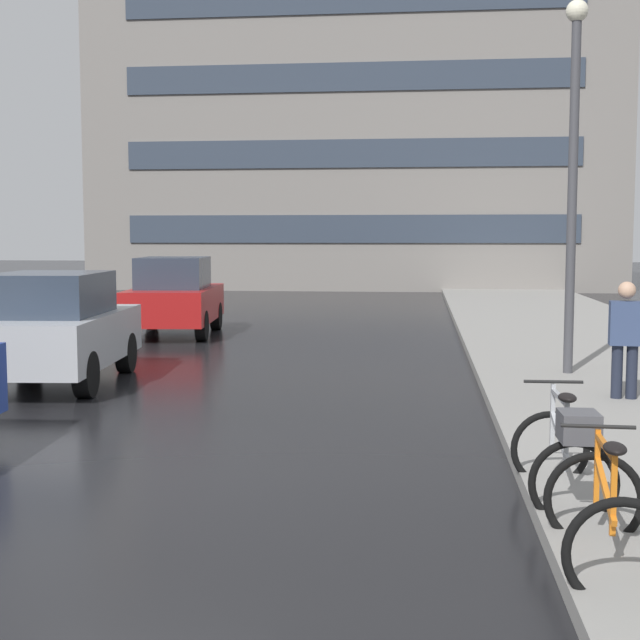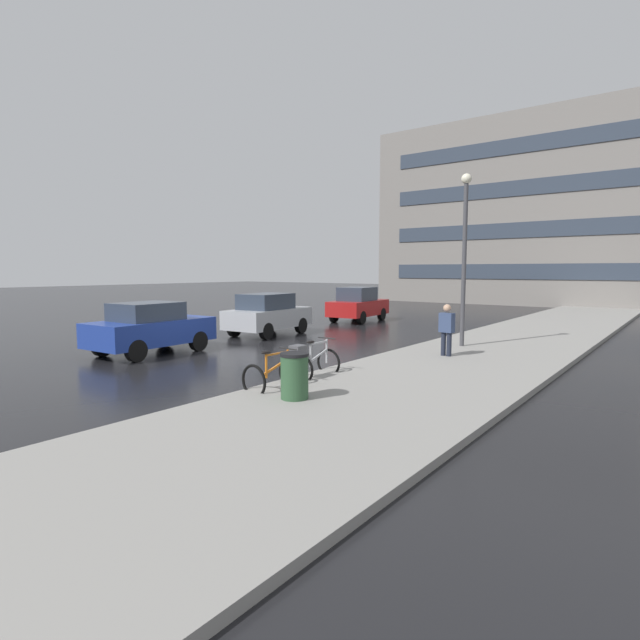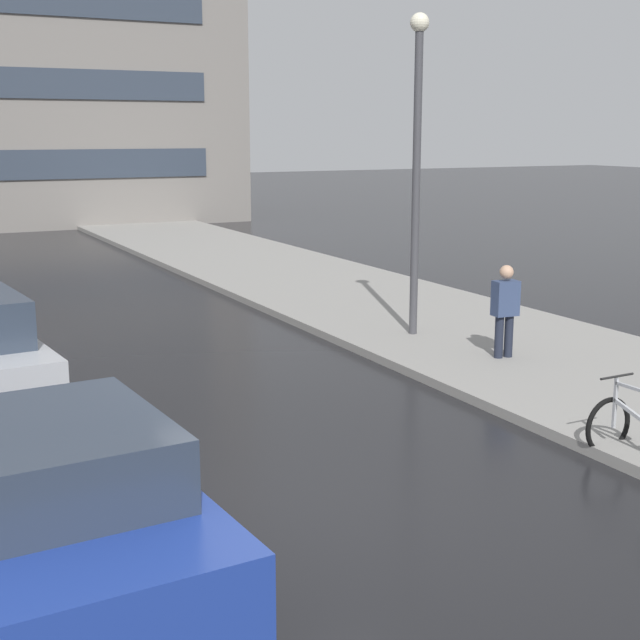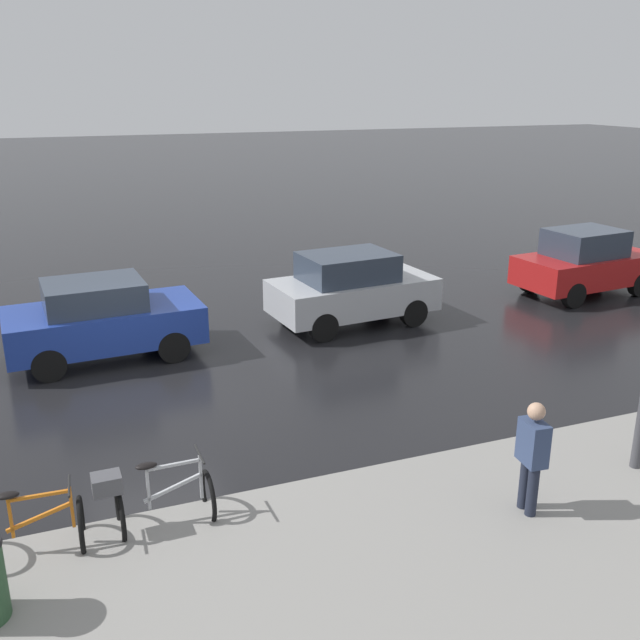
% 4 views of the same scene
% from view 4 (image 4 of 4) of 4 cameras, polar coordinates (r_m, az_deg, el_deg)
% --- Properties ---
extents(ground_plane, '(140.00, 140.00, 0.00)m').
position_cam_4_polar(ground_plane, '(12.87, -13.36, -6.39)').
color(ground_plane, black).
extents(bicycle_nearest, '(0.75, 1.19, 0.94)m').
position_cam_4_polar(bicycle_nearest, '(9.17, -22.09, -15.39)').
color(bicycle_nearest, black).
rests_on(bicycle_nearest, ground).
extents(bicycle_second, '(0.71, 1.41, 0.97)m').
position_cam_4_polar(bicycle_second, '(9.17, -13.36, -13.66)').
color(bicycle_second, black).
rests_on(bicycle_second, ground).
extents(car_blue, '(2.07, 3.88, 1.61)m').
position_cam_4_polar(car_blue, '(14.89, -17.02, 0.07)').
color(car_blue, navy).
rests_on(car_blue, ground).
extents(car_silver, '(2.12, 3.86, 1.67)m').
position_cam_4_polar(car_silver, '(16.30, 2.53, 2.55)').
color(car_silver, '#B2B5BA').
rests_on(car_silver, ground).
extents(car_red, '(2.08, 3.87, 1.74)m').
position_cam_4_polar(car_red, '(19.86, 20.48, 4.31)').
color(car_red, '#AD1919').
rests_on(car_red, ground).
extents(pedestrian, '(0.42, 0.28, 1.63)m').
position_cam_4_polar(pedestrian, '(9.32, 16.58, -10.38)').
color(pedestrian, '#1E2333').
rests_on(pedestrian, ground).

